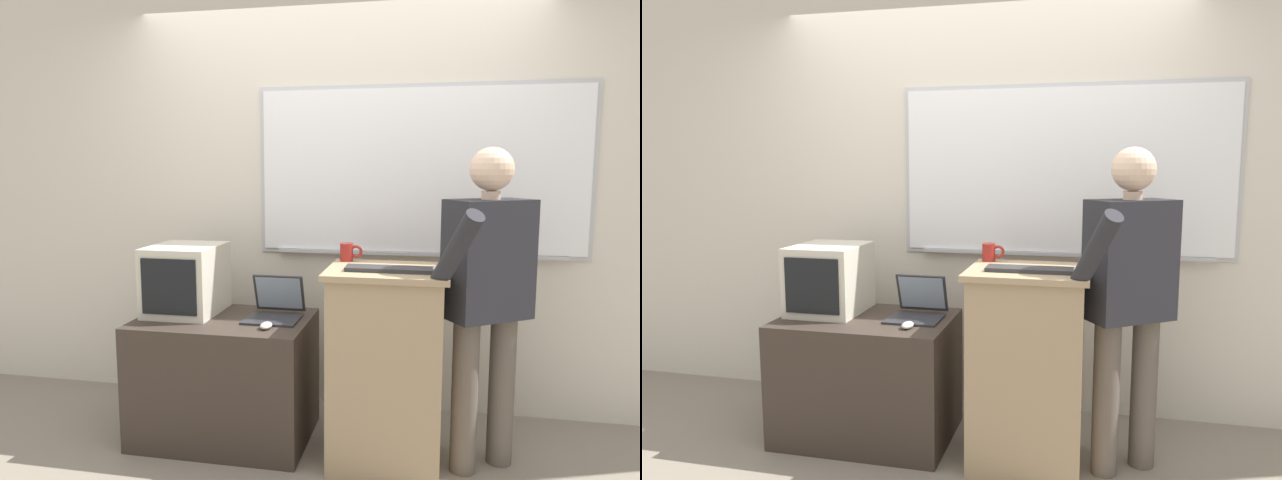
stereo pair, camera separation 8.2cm
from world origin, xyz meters
TOP-DOWN VIEW (x-y plane):
  - back_wall at (0.02, 1.12)m, footprint 6.40×0.17m
  - lectern_podium at (0.39, 0.37)m, footprint 0.60×0.51m
  - side_desk at (-0.52, 0.48)m, footprint 0.95×0.63m
  - person_presenter at (0.88, 0.40)m, footprint 0.58×0.70m
  - laptop at (-0.24, 0.56)m, footprint 0.29×0.32m
  - wireless_keyboard at (0.41, 0.31)m, footprint 0.44×0.13m
  - computer_mouse_by_laptop at (-0.23, 0.32)m, footprint 0.06×0.10m
  - computer_mouse_by_keyboard at (0.64, 0.31)m, footprint 0.06×0.10m
  - crt_monitor at (-0.78, 0.55)m, footprint 0.38×0.45m
  - coffee_mug at (0.16, 0.56)m, footprint 0.12×0.07m

SIDE VIEW (x-z plane):
  - side_desk at x=-0.52m, z-range 0.00..0.69m
  - lectern_podium at x=0.39m, z-range 0.00..1.02m
  - computer_mouse_by_laptop at x=-0.23m, z-range 0.69..0.72m
  - laptop at x=-0.24m, z-range 0.64..0.87m
  - crt_monitor at x=-0.78m, z-range 0.69..1.08m
  - person_presenter at x=0.88m, z-range 0.12..1.75m
  - wireless_keyboard at x=0.41m, z-range 1.02..1.04m
  - computer_mouse_by_keyboard at x=0.64m, z-range 1.02..1.06m
  - coffee_mug at x=0.16m, z-range 1.02..1.12m
  - back_wall at x=0.02m, z-range 0.00..2.93m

